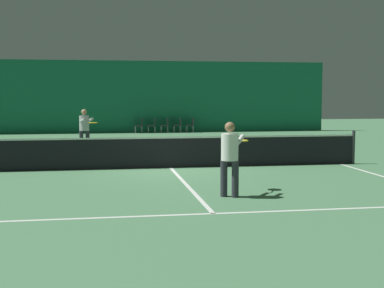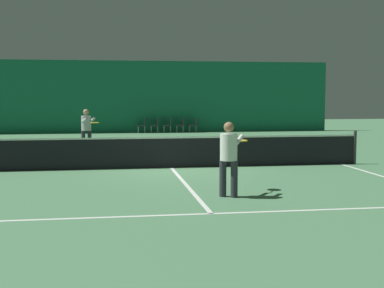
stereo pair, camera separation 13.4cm
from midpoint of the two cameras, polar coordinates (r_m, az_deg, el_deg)
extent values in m
plane|color=#4C7F56|center=(16.33, -2.54, -2.55)|extent=(60.00, 60.00, 0.00)
cube|color=#196B4C|center=(31.76, -6.00, 5.04)|extent=(23.00, 0.12, 4.21)
cube|color=white|center=(28.12, -5.49, 0.72)|extent=(11.00, 0.10, 0.00)
cube|color=white|center=(22.65, -4.51, -0.37)|extent=(8.25, 0.10, 0.00)
cube|color=white|center=(10.10, 1.91, -7.42)|extent=(8.25, 0.10, 0.00)
cube|color=white|center=(17.84, 15.29, -2.06)|extent=(0.10, 23.80, 0.00)
cube|color=white|center=(16.33, -2.54, -2.54)|extent=(0.10, 12.80, 0.00)
cube|color=black|center=(16.27, -2.55, -0.89)|extent=(11.90, 0.02, 0.95)
cube|color=white|center=(16.23, -2.55, 0.68)|extent=(11.90, 0.02, 0.05)
cylinder|color=#333338|center=(17.98, 16.63, -0.33)|extent=(0.10, 0.10, 1.07)
cylinder|color=#2D2D38|center=(11.71, 3.09, -3.68)|extent=(0.21, 0.21, 0.80)
cylinder|color=#2D2D38|center=(11.64, 4.30, -3.74)|extent=(0.21, 0.21, 0.80)
cylinder|color=white|center=(11.58, 3.72, -0.33)|extent=(0.51, 0.51, 0.58)
sphere|color=#936B4C|center=(11.55, 3.73, 1.82)|extent=(0.22, 0.22, 0.22)
cylinder|color=white|center=(11.86, 3.38, 0.44)|extent=(0.35, 0.53, 0.23)
cylinder|color=white|center=(11.78, 4.78, 0.40)|extent=(0.35, 0.53, 0.23)
cylinder|color=black|center=(12.23, 4.60, 0.25)|extent=(0.17, 0.28, 0.03)
torus|color=gold|center=(12.52, 4.97, 0.36)|extent=(0.45, 0.45, 0.03)
cylinder|color=silver|center=(12.52, 4.97, 0.36)|extent=(0.38, 0.38, 0.00)
cylinder|color=#2D2D38|center=(21.59, -11.24, 0.35)|extent=(0.20, 0.20, 0.81)
cylinder|color=#2D2D38|center=(21.51, -11.89, 0.32)|extent=(0.20, 0.20, 0.81)
cylinder|color=#B7B7BC|center=(21.50, -11.60, 2.19)|extent=(0.49, 0.49, 0.59)
sphere|color=tan|center=(21.49, -11.62, 3.36)|extent=(0.22, 0.22, 0.22)
cylinder|color=#B7B7BC|center=(21.30, -10.98, 2.53)|extent=(0.29, 0.56, 0.24)
cylinder|color=#B7B7BC|center=(21.20, -11.76, 2.50)|extent=(0.29, 0.56, 0.24)
cylinder|color=black|center=(20.85, -10.98, 2.28)|extent=(0.14, 0.30, 0.03)
torus|color=gold|center=(20.57, -10.69, 2.24)|extent=(0.43, 0.43, 0.03)
cylinder|color=silver|center=(20.57, -10.69, 2.24)|extent=(0.36, 0.36, 0.00)
cylinder|color=#99999E|center=(31.46, -6.22, 1.55)|extent=(0.03, 0.03, 0.39)
cylinder|color=#99999E|center=(31.08, -6.18, 1.50)|extent=(0.03, 0.03, 0.39)
cylinder|color=#99999E|center=(31.48, -5.53, 1.56)|extent=(0.03, 0.03, 0.39)
cylinder|color=#99999E|center=(31.11, -5.48, 1.51)|extent=(0.03, 0.03, 0.39)
cube|color=#232328|center=(31.27, -5.85, 1.93)|extent=(0.44, 0.44, 0.05)
cube|color=#232328|center=(31.27, -5.49, 2.35)|extent=(0.04, 0.44, 0.40)
cylinder|color=#99999E|center=(31.51, -4.85, 1.57)|extent=(0.03, 0.03, 0.39)
cylinder|color=#99999E|center=(31.13, -4.79, 1.52)|extent=(0.03, 0.03, 0.39)
cylinder|color=#99999E|center=(31.55, -4.16, 1.58)|extent=(0.03, 0.03, 0.39)
cylinder|color=#99999E|center=(31.17, -4.09, 1.53)|extent=(0.03, 0.03, 0.39)
cube|color=#232328|center=(31.33, -4.47, 1.95)|extent=(0.44, 0.44, 0.05)
cube|color=#232328|center=(31.33, -4.11, 2.37)|extent=(0.04, 0.44, 0.40)
cylinder|color=#99999E|center=(31.58, -3.48, 1.58)|extent=(0.03, 0.03, 0.39)
cylinder|color=#99999E|center=(31.21, -3.41, 1.54)|extent=(0.03, 0.03, 0.39)
cylinder|color=#99999E|center=(31.62, -2.79, 1.59)|extent=(0.03, 0.03, 0.39)
cylinder|color=#99999E|center=(31.25, -2.71, 1.55)|extent=(0.03, 0.03, 0.39)
cube|color=#232328|center=(31.40, -3.10, 1.97)|extent=(0.44, 0.44, 0.05)
cube|color=#232328|center=(31.41, -2.74, 2.38)|extent=(0.04, 0.44, 0.40)
cylinder|color=#99999E|center=(31.67, -2.12, 1.60)|extent=(0.03, 0.03, 0.39)
cylinder|color=#99999E|center=(31.29, -2.03, 1.56)|extent=(0.03, 0.03, 0.39)
cylinder|color=#99999E|center=(31.72, -1.44, 1.61)|extent=(0.03, 0.03, 0.39)
cylinder|color=#99999E|center=(31.35, -1.34, 1.57)|extent=(0.03, 0.03, 0.39)
cube|color=#232328|center=(31.49, -1.73, 1.98)|extent=(0.44, 0.44, 0.05)
cube|color=#232328|center=(31.51, -1.37, 2.39)|extent=(0.04, 0.44, 0.40)
cylinder|color=#99999E|center=(31.78, -0.77, 1.62)|extent=(0.03, 0.03, 0.39)
cylinder|color=#99999E|center=(31.40, -0.66, 1.57)|extent=(0.03, 0.03, 0.39)
cylinder|color=#99999E|center=(31.84, -0.09, 1.62)|extent=(0.03, 0.03, 0.39)
cylinder|color=#99999E|center=(31.46, 0.02, 1.58)|extent=(0.03, 0.03, 0.39)
cube|color=#232328|center=(31.60, -0.37, 2.00)|extent=(0.44, 0.44, 0.05)
cube|color=#232328|center=(31.63, -0.02, 2.41)|extent=(0.04, 0.44, 0.40)
camera|label=1|loc=(0.07, -90.27, -0.03)|focal=50.00mm
camera|label=2|loc=(0.07, 89.73, 0.03)|focal=50.00mm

